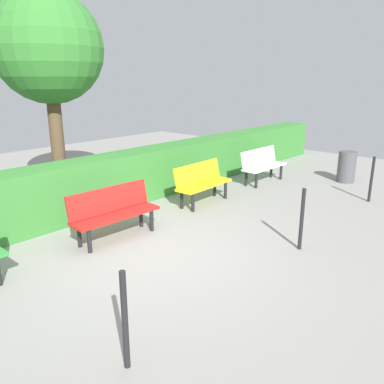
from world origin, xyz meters
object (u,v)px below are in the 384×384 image
(bench_red, at_px, (114,210))
(trash_bin, at_px, (347,167))
(bench_yellow, at_px, (202,181))
(tree_near, at_px, (48,49))
(bench_white, at_px, (262,164))

(bench_red, height_order, trash_bin, bench_red)
(bench_yellow, height_order, tree_near, tree_near)
(bench_white, relative_size, bench_red, 0.94)
(tree_near, xyz_separation_m, trash_bin, (-5.56, 4.40, -2.77))
(bench_yellow, bearing_deg, bench_red, 0.87)
(bench_red, height_order, tree_near, tree_near)
(bench_white, relative_size, tree_near, 0.34)
(bench_white, distance_m, bench_red, 4.79)
(bench_white, bearing_deg, bench_yellow, 0.22)
(bench_yellow, height_order, bench_red, same)
(bench_red, relative_size, tree_near, 0.36)
(bench_yellow, distance_m, tree_near, 4.21)
(bench_white, height_order, bench_red, same)
(bench_yellow, distance_m, bench_red, 2.44)
(bench_yellow, bearing_deg, tree_near, -59.59)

